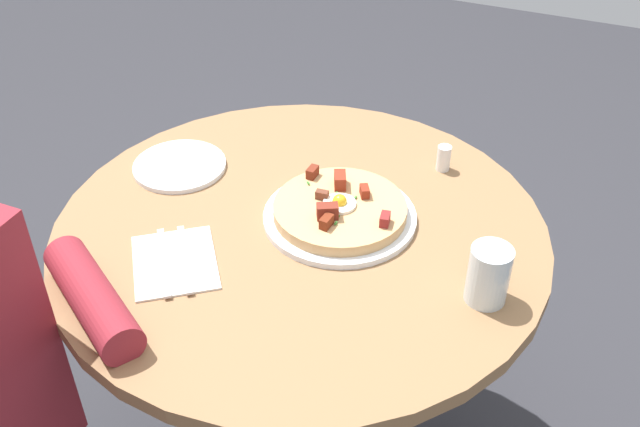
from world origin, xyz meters
TOP-DOWN VIEW (x-y plane):
  - dining_table at (0.00, 0.00)m, footprint 0.91×0.91m
  - pizza_plate at (0.04, -0.06)m, footprint 0.28×0.28m
  - breakfast_pizza at (0.04, -0.06)m, footprint 0.25×0.25m
  - bread_plate at (0.07, 0.30)m, footprint 0.19×0.19m
  - napkin at (-0.18, 0.15)m, footprint 0.22×0.21m
  - fork at (-0.17, 0.14)m, footprint 0.15×0.12m
  - knife at (-0.19, 0.17)m, footprint 0.15×0.12m
  - water_glass at (-0.06, -0.36)m, footprint 0.07×0.07m
  - salt_shaker at (0.28, -0.19)m, footprint 0.03×0.03m
  - pepper_shaker at (0.02, -0.34)m, footprint 0.03×0.03m

SIDE VIEW (x-z plane):
  - dining_table at x=0.00m, z-range 0.19..0.89m
  - napkin at x=-0.18m, z-range 0.71..0.71m
  - bread_plate at x=0.07m, z-range 0.71..0.72m
  - pizza_plate at x=0.04m, z-range 0.71..0.72m
  - fork at x=-0.17m, z-range 0.71..0.71m
  - knife at x=-0.19m, z-range 0.71..0.71m
  - pepper_shaker at x=0.02m, z-range 0.71..0.75m
  - breakfast_pizza at x=0.04m, z-range 0.71..0.76m
  - salt_shaker at x=0.28m, z-range 0.71..0.76m
  - water_glass at x=-0.06m, z-range 0.71..0.81m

